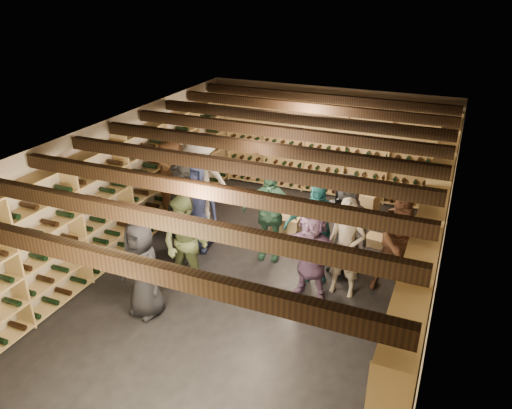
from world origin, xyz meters
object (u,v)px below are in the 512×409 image
at_px(person_2, 186,244).
at_px(person_11, 311,254).
at_px(crate_stack_right, 364,208).
at_px(person_1, 181,215).
at_px(crate_loose, 379,241).
at_px(person_0, 142,269).
at_px(person_10, 269,214).
at_px(person_8, 403,240).
at_px(person_6, 194,205).
at_px(person_4, 315,230).
at_px(person_5, 172,186).
at_px(crate_stack_left, 286,229).
at_px(person_9, 200,182).
at_px(person_12, 345,223).
at_px(person_7, 346,248).

xyz_separation_m(person_2, person_11, (1.86, 0.54, -0.03)).
xyz_separation_m(crate_stack_right, person_1, (-2.55, -2.73, 0.59)).
distance_m(crate_loose, person_0, 4.48).
bearing_deg(person_0, person_10, 77.83).
distance_m(crate_stack_right, person_8, 2.39).
bearing_deg(person_6, person_8, -15.49).
bearing_deg(person_4, person_5, 155.98).
height_order(person_4, person_5, person_5).
relative_size(crate_stack_left, person_1, 0.28).
distance_m(crate_stack_right, person_0, 4.81).
relative_size(person_2, person_8, 0.88).
xyz_separation_m(crate_loose, person_10, (-1.76, -1.17, 0.75)).
distance_m(person_5, person_6, 0.90).
bearing_deg(crate_loose, person_9, -171.20).
height_order(person_4, person_6, person_4).
bearing_deg(person_4, crate_stack_right, 67.73).
distance_m(person_4, person_12, 0.60).
xyz_separation_m(person_1, person_10, (1.27, 0.78, -0.10)).
distance_m(person_9, person_11, 3.13).
xyz_separation_m(person_5, person_8, (4.36, -0.41, -0.02)).
relative_size(person_0, person_9, 0.81).
bearing_deg(person_10, person_12, -1.33).
relative_size(crate_stack_right, person_9, 0.37).
xyz_separation_m(crate_stack_left, crate_loose, (1.66, 0.54, -0.17)).
height_order(person_1, person_11, person_1).
relative_size(person_7, person_12, 0.94).
distance_m(person_0, person_12, 3.36).
relative_size(crate_stack_right, person_6, 0.39).
distance_m(person_2, person_11, 1.94).
bearing_deg(person_6, person_5, 130.71).
xyz_separation_m(person_7, person_9, (-3.20, 1.21, 0.13)).
relative_size(person_2, person_7, 0.98).
distance_m(person_0, person_1, 1.47).
relative_size(person_1, person_4, 1.07).
height_order(person_2, person_10, person_10).
xyz_separation_m(crate_stack_right, person_0, (-2.35, -4.17, 0.42)).
relative_size(person_8, person_10, 1.08).
distance_m(crate_stack_right, person_1, 3.78).
distance_m(person_9, person_10, 1.83).
relative_size(crate_loose, person_12, 0.29).
bearing_deg(crate_loose, person_0, -129.72).
distance_m(crate_loose, person_7, 1.91).
xyz_separation_m(person_8, person_10, (-2.27, 0.16, -0.07)).
relative_size(person_7, person_10, 0.96).
height_order(crate_loose, person_1, person_1).
bearing_deg(crate_stack_left, person_8, -20.13).
bearing_deg(crate_stack_right, person_7, -85.05).
distance_m(person_4, person_8, 1.35).
relative_size(crate_stack_right, person_0, 0.45).
xyz_separation_m(person_1, person_6, (-0.06, 0.55, -0.07)).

